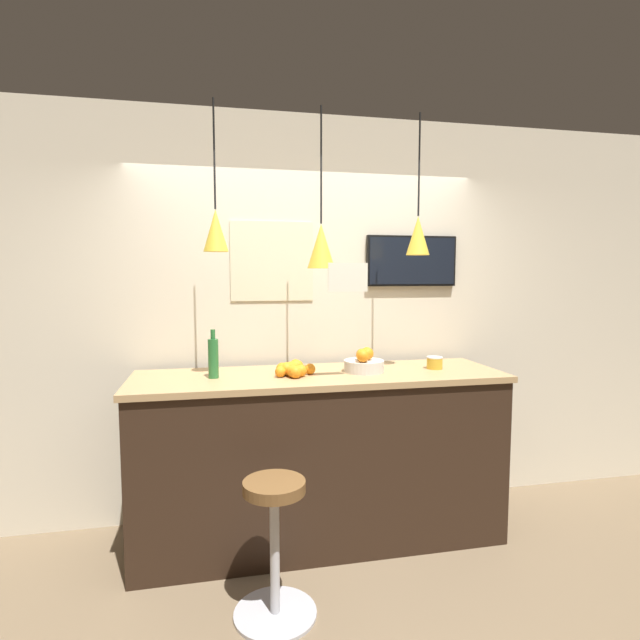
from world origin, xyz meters
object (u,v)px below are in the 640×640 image
Objects in this scene: bar_stool at (275,535)px; fruit_bowl at (364,363)px; spread_jar at (435,363)px; juice_bottle at (213,357)px; mounted_tv at (412,261)px.

bar_stool is 2.71× the size of fruit_bowl.
fruit_bowl is at bearing 45.55° from bar_stool.
juice_bottle is at bearing -180.00° from spread_jar.
bar_stool is at bearing -149.50° from spread_jar.
fruit_bowl is 0.95m from mounted_tv.
fruit_bowl reaches higher than spread_jar.
juice_bottle is at bearing 112.69° from bar_stool.
fruit_bowl reaches higher than bar_stool.
mounted_tv is (0.50, 0.43, 0.68)m from fruit_bowl.
fruit_bowl is 0.87× the size of juice_bottle.
bar_stool is at bearing -67.31° from juice_bottle.
mounted_tv is at bearing 40.62° from fruit_bowl.
mounted_tv is (1.18, 1.12, 1.43)m from bar_stool.
spread_jar is 0.15× the size of mounted_tv.
bar_stool is 6.69× the size of spread_jar.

